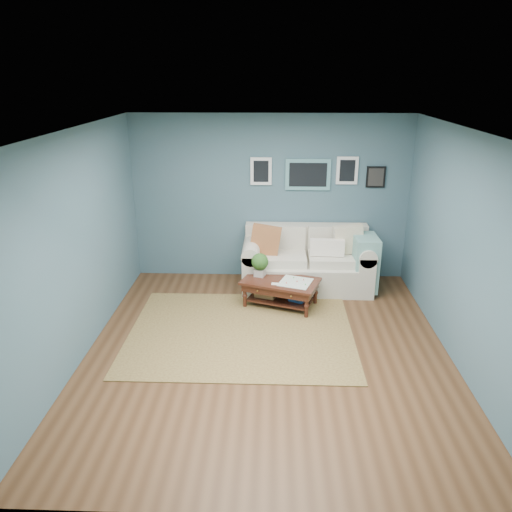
{
  "coord_description": "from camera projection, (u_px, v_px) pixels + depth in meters",
  "views": [
    {
      "loc": [
        0.05,
        -5.47,
        3.29
      ],
      "look_at": [
        -0.18,
        1.0,
        0.9
      ],
      "focal_mm": 35.0,
      "sensor_mm": 36.0,
      "label": 1
    }
  ],
  "objects": [
    {
      "name": "room_shell",
      "position": [
        270.0,
        247.0,
        5.85
      ],
      "size": [
        5.0,
        5.02,
        2.7
      ],
      "color": "brown",
      "rests_on": "ground"
    },
    {
      "name": "area_rug",
      "position": [
        241.0,
        332.0,
        6.71
      ],
      "size": [
        2.98,
        2.38,
        0.01
      ],
      "primitive_type": "cube",
      "color": "brown",
      "rests_on": "ground"
    },
    {
      "name": "loveseat",
      "position": [
        312.0,
        261.0,
        8.0
      ],
      "size": [
        2.09,
        0.95,
        1.08
      ],
      "color": "beige",
      "rests_on": "ground"
    },
    {
      "name": "coffee_table",
      "position": [
        277.0,
        284.0,
        7.39
      ],
      "size": [
        1.24,
        0.96,
        0.76
      ],
      "rotation": [
        0.0,
        0.0,
        -0.34
      ],
      "color": "black",
      "rests_on": "ground"
    }
  ]
}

